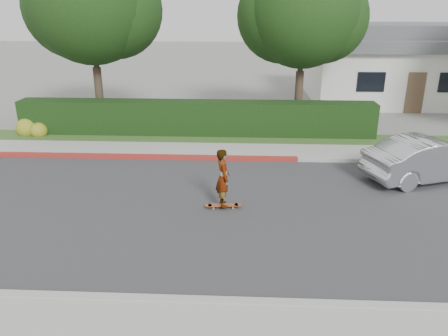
{
  "coord_description": "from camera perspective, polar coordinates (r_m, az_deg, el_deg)",
  "views": [
    {
      "loc": [
        -0.91,
        -10.8,
        5.24
      ],
      "look_at": [
        -1.47,
        0.59,
        1.0
      ],
      "focal_mm": 35.0,
      "sensor_mm": 36.0,
      "label": 1
    }
  ],
  "objects": [
    {
      "name": "ground",
      "position": [
        12.04,
        6.92,
        -5.56
      ],
      "size": [
        120.0,
        120.0,
        0.0
      ],
      "primitive_type": "plane",
      "color": "slate",
      "rests_on": "ground"
    },
    {
      "name": "road",
      "position": [
        12.03,
        6.92,
        -5.54
      ],
      "size": [
        60.0,
        8.0,
        0.01
      ],
      "primitive_type": "cube",
      "color": "#2D2D30",
      "rests_on": "ground"
    },
    {
      "name": "curb_near",
      "position": [
        8.51,
        8.79,
        -17.26
      ],
      "size": [
        60.0,
        0.2,
        0.15
      ],
      "primitive_type": "cube",
      "color": "#9E9E99",
      "rests_on": "ground"
    },
    {
      "name": "curb_far",
      "position": [
        15.79,
        5.98,
        1.2
      ],
      "size": [
        60.0,
        0.2,
        0.15
      ],
      "primitive_type": "cube",
      "color": "#9E9E99",
      "rests_on": "ground"
    },
    {
      "name": "curb_red_section",
      "position": [
        16.29,
        -11.87,
        1.47
      ],
      "size": [
        12.0,
        0.21,
        0.15
      ],
      "primitive_type": "cube",
      "color": "maroon",
      "rests_on": "ground"
    },
    {
      "name": "sidewalk_far",
      "position": [
        16.65,
        5.82,
        2.17
      ],
      "size": [
        60.0,
        1.6,
        0.12
      ],
      "primitive_type": "cube",
      "color": "gray",
      "rests_on": "ground"
    },
    {
      "name": "planting_strip",
      "position": [
        18.18,
        5.59,
        3.71
      ],
      "size": [
        60.0,
        1.6,
        0.1
      ],
      "primitive_type": "cube",
      "color": "#2D4C1E",
      "rests_on": "ground"
    },
    {
      "name": "hedge",
      "position": [
        18.67,
        -3.71,
        6.44
      ],
      "size": [
        15.0,
        1.0,
        1.5
      ],
      "primitive_type": "cube",
      "color": "black",
      "rests_on": "ground"
    },
    {
      "name": "flowering_shrub",
      "position": [
        20.35,
        -23.92,
        4.68
      ],
      "size": [
        1.4,
        1.0,
        0.9
      ],
      "color": "#2D4C19",
      "rests_on": "ground"
    },
    {
      "name": "tree_left",
      "position": [
        20.57,
        -16.91,
        19.65
      ],
      "size": [
        5.99,
        5.21,
        8.0
      ],
      "color": "#33261C",
      "rests_on": "ground"
    },
    {
      "name": "tree_center",
      "position": [
        20.13,
        10.23,
        19.14
      ],
      "size": [
        5.66,
        4.84,
        7.44
      ],
      "color": "#33261C",
      "rests_on": "ground"
    },
    {
      "name": "house",
      "position": [
        28.41,
        21.63,
        12.66
      ],
      "size": [
        10.6,
        8.6,
        4.3
      ],
      "color": "beige",
      "rests_on": "ground"
    },
    {
      "name": "skateboard",
      "position": [
        12.05,
        -0.12,
        -4.89
      ],
      "size": [
        1.03,
        0.31,
        0.09
      ],
      "rotation": [
        0.0,
        0.0,
        0.11
      ],
      "color": "#AE7330",
      "rests_on": "ground"
    },
    {
      "name": "skateboarder",
      "position": [
        11.73,
        -0.12,
        -1.28
      ],
      "size": [
        0.51,
        0.66,
        1.6
      ],
      "primitive_type": "imported",
      "rotation": [
        0.0,
        0.0,
        1.81
      ],
      "color": "white",
      "rests_on": "skateboard"
    },
    {
      "name": "car_silver",
      "position": [
        15.27,
        25.32,
        1.08
      ],
      "size": [
        4.49,
        2.84,
        1.4
      ],
      "primitive_type": "imported",
      "rotation": [
        0.0,
        0.0,
        1.92
      ],
      "color": "#BABCC1",
      "rests_on": "ground"
    }
  ]
}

